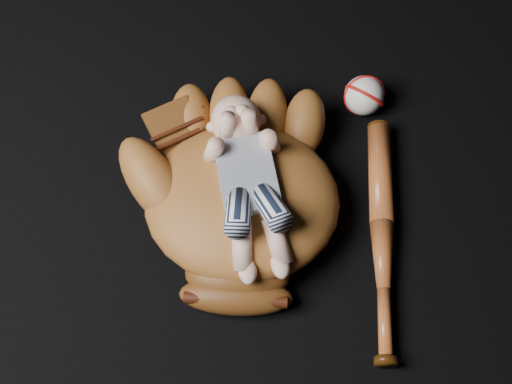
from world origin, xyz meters
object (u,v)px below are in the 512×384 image
baseball_bat (382,237)px  baseball (364,96)px  newborn_baby (250,187)px  baseball_glove (242,196)px

baseball_bat → baseball: baseball is taller
newborn_baby → baseball_bat: (0.25, -0.03, -0.11)m
baseball_glove → baseball: size_ratio=6.21×
baseball_glove → newborn_baby: newborn_baby is taller
newborn_baby → baseball_bat: size_ratio=0.73×
newborn_baby → baseball_bat: newborn_baby is taller
baseball_bat → baseball: 0.32m
newborn_baby → baseball: size_ratio=4.33×
baseball_bat → baseball: size_ratio=5.97×
baseball_glove → baseball_bat: bearing=-9.1°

